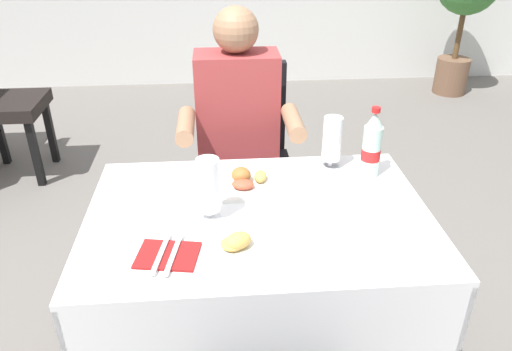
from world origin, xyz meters
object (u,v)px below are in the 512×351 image
object	(u,v)px
beer_glass_left	(209,188)
beer_glass_middle	(332,142)
main_dining_table	(258,257)
napkin_cutlery_set	(168,255)
seated_diner_far	(238,137)
plate_near_camera	(244,242)
plate_far_diner	(248,181)
chair_far_diner_seat	(245,157)
cola_bottle_primary	(372,147)

from	to	relation	value
beer_glass_left	beer_glass_middle	xyz separation A→B (m)	(0.45, 0.31, -0.00)
beer_glass_left	main_dining_table	bearing A→B (deg)	9.20
beer_glass_middle	napkin_cutlery_set	size ratio (longest dim) A/B	1.03
seated_diner_far	plate_near_camera	distance (m)	0.84
plate_far_diner	beer_glass_middle	world-z (taller)	beer_glass_middle
plate_far_diner	beer_glass_left	xyz separation A→B (m)	(-0.13, -0.20, 0.09)
main_dining_table	chair_far_diner_seat	world-z (taller)	chair_far_diner_seat
plate_far_diner	napkin_cutlery_set	xyz separation A→B (m)	(-0.25, -0.38, -0.01)
plate_far_diner	seated_diner_far	bearing A→B (deg)	91.37
cola_bottle_primary	beer_glass_middle	bearing A→B (deg)	150.68
beer_glass_middle	plate_far_diner	bearing A→B (deg)	-160.57
chair_far_diner_seat	cola_bottle_primary	size ratio (longest dim) A/B	3.68
seated_diner_far	beer_glass_middle	world-z (taller)	seated_diner_far
beer_glass_left	cola_bottle_primary	distance (m)	0.62
main_dining_table	napkin_cutlery_set	xyz separation A→B (m)	(-0.27, -0.21, 0.19)
seated_diner_far	cola_bottle_primary	xyz separation A→B (m)	(0.45, -0.45, 0.15)
cola_bottle_primary	seated_diner_far	bearing A→B (deg)	135.30
main_dining_table	plate_far_diner	xyz separation A→B (m)	(-0.02, 0.18, 0.20)
napkin_cutlery_set	cola_bottle_primary	bearing A→B (deg)	31.28
napkin_cutlery_set	main_dining_table	bearing A→B (deg)	36.96
beer_glass_middle	cola_bottle_primary	size ratio (longest dim) A/B	0.76
seated_diner_far	main_dining_table	bearing A→B (deg)	-87.22
seated_diner_far	beer_glass_middle	size ratio (longest dim) A/B	6.28
plate_near_camera	beer_glass_middle	bearing A→B (deg)	52.92
plate_near_camera	plate_far_diner	size ratio (longest dim) A/B	1.06
chair_far_diner_seat	seated_diner_far	bearing A→B (deg)	-106.49
beer_glass_left	seated_diner_far	bearing A→B (deg)	79.96
plate_near_camera	plate_far_diner	xyz separation A→B (m)	(0.04, 0.35, 0.00)
beer_glass_middle	cola_bottle_primary	bearing A→B (deg)	-29.32
chair_far_diner_seat	beer_glass_left	distance (m)	0.87
main_dining_table	seated_diner_far	bearing A→B (deg)	92.78
chair_far_diner_seat	beer_glass_left	xyz separation A→B (m)	(-0.15, -0.80, 0.30)
chair_far_diner_seat	plate_far_diner	size ratio (longest dim) A/B	4.05
chair_far_diner_seat	beer_glass_left	size ratio (longest dim) A/B	4.63
napkin_cutlery_set	plate_near_camera	bearing A→B (deg)	7.81
beer_glass_left	napkin_cutlery_set	bearing A→B (deg)	-123.42
seated_diner_far	beer_glass_middle	xyz separation A→B (m)	(0.33, -0.38, 0.14)
main_dining_table	plate_near_camera	bearing A→B (deg)	-107.70
main_dining_table	seated_diner_far	size ratio (longest dim) A/B	0.88
seated_diner_far	plate_near_camera	world-z (taller)	seated_diner_far
plate_far_diner	beer_glass_left	size ratio (longest dim) A/B	1.14
plate_far_diner	beer_glass_left	bearing A→B (deg)	-123.59
cola_bottle_primary	napkin_cutlery_set	size ratio (longest dim) A/B	1.35
main_dining_table	beer_glass_middle	distance (m)	0.50
seated_diner_far	plate_far_diner	bearing A→B (deg)	-88.63
plate_far_diner	napkin_cutlery_set	distance (m)	0.46
main_dining_table	plate_near_camera	size ratio (longest dim) A/B	4.36
beer_glass_left	beer_glass_middle	distance (m)	0.55
main_dining_table	seated_diner_far	world-z (taller)	seated_diner_far
plate_near_camera	cola_bottle_primary	xyz separation A→B (m)	(0.48, 0.39, 0.10)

